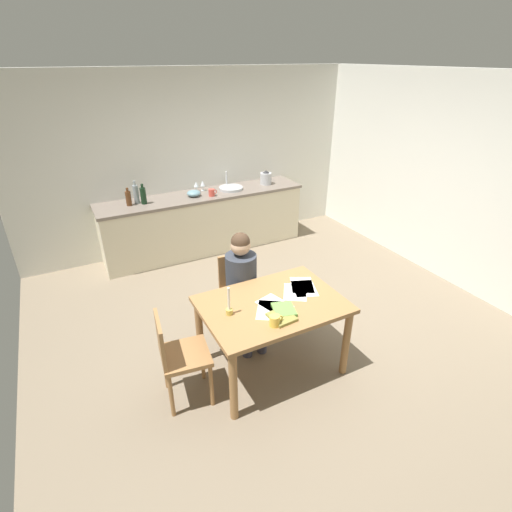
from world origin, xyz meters
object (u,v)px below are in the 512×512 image
(book_magazine, at_px, (282,317))
(bottle_wine_red, at_px, (143,195))
(chair_side_empty, at_px, (178,354))
(wine_glass_by_kettle, at_px, (196,184))
(book_cookery, at_px, (284,310))
(sink_unit, at_px, (231,188))
(wine_glass_near_sink, at_px, (203,184))
(candlestick, at_px, (229,307))
(bottle_vinegar, at_px, (136,194))
(stovetop_kettle, at_px, (266,178))
(mixing_bowl, at_px, (194,193))
(teacup_on_counter, at_px, (212,193))
(person_seated, at_px, (243,282))
(dining_table, at_px, (272,312))
(coffee_mug, at_px, (275,321))
(bottle_oil, at_px, (128,198))
(chair_at_table, at_px, (239,291))

(book_magazine, xyz_separation_m, bottle_wine_red, (-0.44, 2.96, 0.26))
(chair_side_empty, height_order, wine_glass_by_kettle, wine_glass_by_kettle)
(book_cookery, height_order, sink_unit, sink_unit)
(wine_glass_near_sink, bearing_deg, bottle_wine_red, -169.23)
(candlestick, xyz_separation_m, bottle_vinegar, (-0.15, 2.77, 0.21))
(book_magazine, distance_m, bottle_vinegar, 3.09)
(bottle_vinegar, relative_size, stovetop_kettle, 1.43)
(bottle_wine_red, bearing_deg, bottle_vinegar, 139.15)
(mixing_bowl, relative_size, teacup_on_counter, 1.56)
(person_seated, relative_size, sink_unit, 3.32)
(bottle_vinegar, bearing_deg, dining_table, -78.54)
(dining_table, xyz_separation_m, wine_glass_by_kettle, (0.34, 2.90, 0.37))
(book_cookery, distance_m, bottle_wine_red, 2.94)
(coffee_mug, height_order, bottle_vinegar, bottle_vinegar)
(mixing_bowl, xyz_separation_m, wine_glass_near_sink, (0.21, 0.19, 0.06))
(stovetop_kettle, xyz_separation_m, wine_glass_near_sink, (-1.00, 0.15, 0.01))
(book_magazine, xyz_separation_m, bottle_oil, (-0.64, 2.99, 0.25))
(book_magazine, height_order, stovetop_kettle, stovetop_kettle)
(chair_at_table, height_order, bottle_oil, bottle_oil)
(dining_table, height_order, coffee_mug, coffee_mug)
(book_magazine, distance_m, bottle_oil, 3.06)
(bottle_vinegar, relative_size, wine_glass_by_kettle, 2.04)
(chair_side_empty, xyz_separation_m, wine_glass_by_kettle, (1.24, 2.88, 0.51))
(bottle_oil, bearing_deg, bottle_vinegar, 21.52)
(bottle_wine_red, xyz_separation_m, wine_glass_near_sink, (0.93, 0.18, -0.01))
(stovetop_kettle, relative_size, wine_glass_near_sink, 1.43)
(bottle_wine_red, bearing_deg, wine_glass_near_sink, 10.77)
(wine_glass_by_kettle, bearing_deg, bottle_wine_red, -167.92)
(sink_unit, height_order, bottle_wine_red, bottle_wine_red)
(chair_side_empty, relative_size, book_magazine, 4.08)
(book_magazine, height_order, sink_unit, sink_unit)
(wine_glass_by_kettle, bearing_deg, stovetop_kettle, -7.72)
(chair_at_table, distance_m, wine_glass_near_sink, 2.31)
(candlestick, distance_m, bottle_wine_red, 2.71)
(stovetop_kettle, bearing_deg, coffee_mug, -117.59)
(book_cookery, distance_m, bottle_oil, 3.00)
(chair_at_table, distance_m, person_seated, 0.25)
(person_seated, height_order, stovetop_kettle, person_seated)
(chair_at_table, distance_m, mixing_bowl, 2.08)
(person_seated, height_order, bottle_vinegar, bottle_vinegar)
(dining_table, distance_m, candlestick, 0.45)
(bottle_oil, distance_m, bottle_vinegar, 0.13)
(book_magazine, distance_m, teacup_on_counter, 2.89)
(chair_at_table, xyz_separation_m, sink_unit, (0.85, 2.06, 0.44))
(chair_side_empty, distance_m, bottle_wine_red, 2.78)
(wine_glass_by_kettle, bearing_deg, chair_at_table, -99.06)
(chair_side_empty, xyz_separation_m, bottle_wine_red, (0.41, 2.70, 0.52))
(sink_unit, relative_size, bottle_oil, 1.46)
(bottle_vinegar, distance_m, mixing_bowl, 0.81)
(mixing_bowl, xyz_separation_m, stovetop_kettle, (1.22, 0.04, 0.05))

